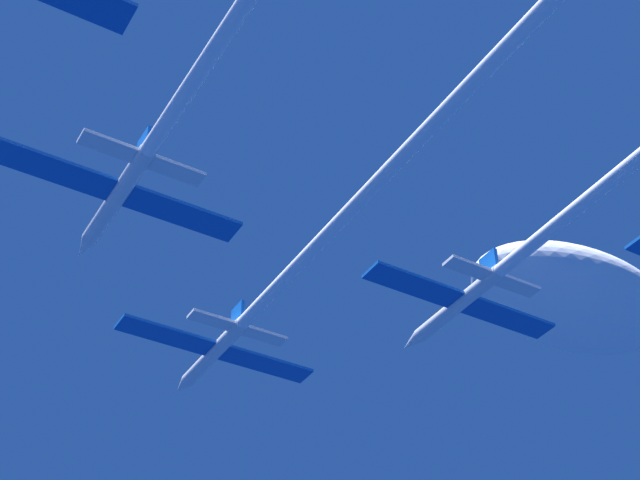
{
  "coord_description": "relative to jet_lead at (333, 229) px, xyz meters",
  "views": [
    {
      "loc": [
        -32.85,
        -76.08,
        -50.87
      ],
      "look_at": [
        0.31,
        -19.29,
        -0.11
      ],
      "focal_mm": 57.18,
      "sensor_mm": 36.0,
      "label": 1
    }
  ],
  "objects": [
    {
      "name": "cloud_wispy",
      "position": [
        61.79,
        33.52,
        34.1
      ],
      "size": [
        34.96,
        19.23,
        12.23
      ],
      "primitive_type": "ellipsoid",
      "color": "white"
    },
    {
      "name": "jet_lead",
      "position": [
        0.0,
        0.0,
        0.0
      ],
      "size": [
        19.69,
        71.97,
        3.26
      ],
      "color": "silver"
    },
    {
      "name": "jet_left_wing",
      "position": [
        -16.54,
        -15.42,
        -0.27
      ],
      "size": [
        19.69,
        67.58,
        3.26
      ],
      "color": "silver"
    }
  ]
}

